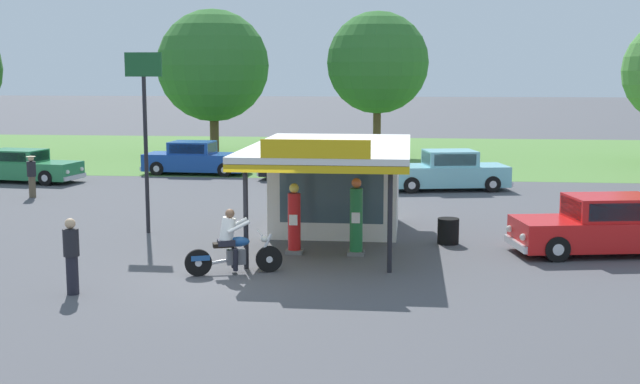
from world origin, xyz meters
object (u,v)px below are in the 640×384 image
(bystander_leaning_by_kiosk, at_px, (32,175))
(motorcycle_with_rider, at_px, (232,247))
(parked_car_back_row_centre_right, at_px, (316,164))
(parked_car_back_row_left, at_px, (447,172))
(gas_pump_nearside, at_px, (294,222))
(gas_pump_offside, at_px, (356,220))
(featured_classic_sedan, at_px, (606,227))
(bystander_strolling_foreground, at_px, (71,254))
(roadside_pole_sign, at_px, (145,112))
(spare_tire_stack, at_px, (448,231))
(parked_car_second_row_spare, at_px, (20,167))
(parked_car_back_row_far_left, at_px, (196,159))

(bystander_leaning_by_kiosk, bearing_deg, motorcycle_with_rider, -46.97)
(parked_car_back_row_centre_right, bearing_deg, parked_car_back_row_left, -23.99)
(gas_pump_nearside, height_order, gas_pump_offside, gas_pump_offside)
(featured_classic_sedan, height_order, parked_car_back_row_left, parked_car_back_row_left)
(bystander_strolling_foreground, distance_m, roadside_pole_sign, 7.39)
(gas_pump_nearside, bearing_deg, bystander_leaning_by_kiosk, 143.01)
(gas_pump_nearside, bearing_deg, bystander_strolling_foreground, -132.79)
(spare_tire_stack, bearing_deg, parked_car_second_row_spare, 148.30)
(bystander_leaning_by_kiosk, bearing_deg, parked_car_back_row_centre_right, 32.18)
(gas_pump_offside, distance_m, parked_car_second_row_spare, 20.37)
(parked_car_second_row_spare, height_order, spare_tire_stack, parked_car_second_row_spare)
(gas_pump_offside, height_order, parked_car_back_row_left, gas_pump_offside)
(bystander_strolling_foreground, bearing_deg, parked_car_second_row_spare, 119.51)
(parked_car_back_row_left, bearing_deg, gas_pump_nearside, -109.94)
(gas_pump_nearside, relative_size, roadside_pole_sign, 0.35)
(bystander_strolling_foreground, relative_size, roadside_pole_sign, 0.31)
(gas_pump_offside, xyz_separation_m, bystander_leaning_by_kiosk, (-13.07, 8.61, -0.08))
(gas_pump_offside, relative_size, roadside_pole_sign, 0.38)
(motorcycle_with_rider, distance_m, parked_car_back_row_far_left, 19.85)
(gas_pump_nearside, distance_m, bystander_strolling_foreground, 6.18)
(gas_pump_nearside, distance_m, spare_tire_stack, 4.48)
(roadside_pole_sign, relative_size, spare_tire_stack, 7.42)
(parked_car_back_row_far_left, bearing_deg, motorcycle_with_rider, -72.54)
(featured_classic_sedan, height_order, parked_car_back_row_centre_right, featured_classic_sedan)
(motorcycle_with_rider, bearing_deg, roadside_pole_sign, 127.46)
(featured_classic_sedan, bearing_deg, parked_car_back_row_left, 107.48)
(parked_car_back_row_left, xyz_separation_m, bystander_leaning_by_kiosk, (-15.98, -3.93, 0.13))
(featured_classic_sedan, xyz_separation_m, bystander_strolling_foreground, (-12.41, -5.42, 0.17))
(gas_pump_nearside, relative_size, bystander_leaning_by_kiosk, 1.16)
(gas_pump_offside, relative_size, motorcycle_with_rider, 0.92)
(gas_pump_offside, height_order, bystander_strolling_foreground, gas_pump_offside)
(gas_pump_offside, xyz_separation_m, parked_car_back_row_left, (2.91, 12.54, -0.21))
(gas_pump_offside, bearing_deg, bystander_leaning_by_kiosk, 146.63)
(featured_classic_sedan, bearing_deg, bystander_strolling_foreground, -156.40)
(gas_pump_offside, distance_m, parked_car_back_row_left, 12.87)
(parked_car_back_row_centre_right, distance_m, bystander_leaning_by_kiosk, 12.14)
(motorcycle_with_rider, relative_size, parked_car_back_row_centre_right, 0.41)
(parked_car_back_row_far_left, relative_size, roadside_pole_sign, 0.95)
(gas_pump_offside, height_order, roadside_pole_sign, roadside_pole_sign)
(parked_car_back_row_left, height_order, roadside_pole_sign, roadside_pole_sign)
(parked_car_back_row_centre_right, height_order, parked_car_back_row_left, parked_car_back_row_left)
(featured_classic_sedan, relative_size, bystander_strolling_foreground, 3.10)
(parked_car_second_row_spare, bearing_deg, gas_pump_nearside, -42.57)
(roadside_pole_sign, bearing_deg, parked_car_back_row_far_left, 99.35)
(gas_pump_nearside, distance_m, gas_pump_offside, 1.64)
(parked_car_back_row_far_left, relative_size, parked_car_back_row_centre_right, 0.94)
(parked_car_back_row_centre_right, distance_m, parked_car_second_row_spare, 13.11)
(parked_car_back_row_far_left, xyz_separation_m, roadside_pole_sign, (2.34, -14.22, 2.90))
(parked_car_back_row_centre_right, relative_size, spare_tire_stack, 7.49)
(spare_tire_stack, bearing_deg, bystander_strolling_foreground, -143.16)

